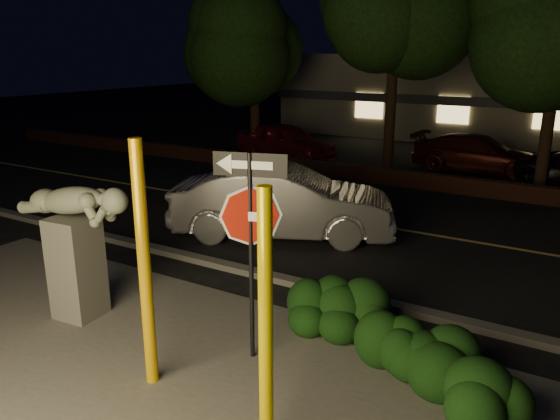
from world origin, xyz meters
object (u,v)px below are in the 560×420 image
object	(u,v)px
signpost	(250,216)
parked_car_darkred	(478,154)
sculpture	(75,236)
yellow_pole_left	(145,268)
silver_sedan	(283,202)
parked_car_red	(285,141)
yellow_pole_right	(266,331)

from	to	relation	value
signpost	parked_car_darkred	bearing A→B (deg)	73.08
parked_car_darkred	sculpture	bearing A→B (deg)	169.28
signpost	sculpture	size ratio (longest dim) A/B	1.30
yellow_pole_left	sculpture	bearing A→B (deg)	161.04
yellow_pole_left	silver_sedan	xyz separation A→B (m)	(-1.51, 5.83, -0.76)
sculpture	parked_car_darkred	distance (m)	14.94
yellow_pole_left	parked_car_red	size ratio (longest dim) A/B	0.74
signpost	parked_car_darkred	xyz separation A→B (m)	(0.01, 14.23, -1.40)
yellow_pole_left	yellow_pole_right	size ratio (longest dim) A/B	1.08
silver_sedan	parked_car_red	world-z (taller)	silver_sedan
sculpture	parked_car_red	distance (m)	13.70
yellow_pole_left	yellow_pole_right	bearing A→B (deg)	-11.07
sculpture	silver_sedan	xyz separation A→B (m)	(0.72, 5.06, -0.55)
yellow_pole_left	yellow_pole_right	xyz separation A→B (m)	(1.99, -0.39, -0.11)
yellow_pole_right	signpost	distance (m)	2.05
yellow_pole_right	silver_sedan	xyz separation A→B (m)	(-3.50, 6.22, -0.65)
yellow_pole_left	parked_car_red	bearing A→B (deg)	114.03
signpost	sculpture	distance (m)	3.12
yellow_pole_left	parked_car_red	distance (m)	15.22
sculpture	parked_car_darkred	xyz separation A→B (m)	(3.03, 14.61, -0.72)
silver_sedan	parked_car_darkred	distance (m)	9.82
yellow_pole_right	silver_sedan	bearing A→B (deg)	119.39
signpost	silver_sedan	bearing A→B (deg)	99.26
signpost	silver_sedan	world-z (taller)	signpost
signpost	silver_sedan	size ratio (longest dim) A/B	0.58
yellow_pole_left	parked_car_darkred	xyz separation A→B (m)	(0.79, 15.38, -0.93)
signpost	parked_car_red	world-z (taller)	signpost
yellow_pole_left	yellow_pole_right	world-z (taller)	yellow_pole_left
sculpture	parked_car_darkred	world-z (taller)	sculpture
yellow_pole_right	sculpture	size ratio (longest dim) A/B	1.32
sculpture	silver_sedan	bearing A→B (deg)	76.43
parked_car_red	silver_sedan	bearing A→B (deg)	-137.55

